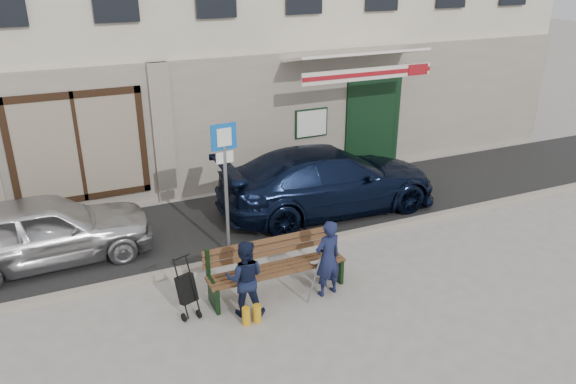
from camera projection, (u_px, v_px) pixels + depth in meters
ground at (315, 292)px, 9.60m from camera, size 80.00×80.00×0.00m
asphalt_lane at (251, 220)px, 12.21m from camera, size 60.00×3.20×0.01m
curb at (280, 250)px, 10.84m from camera, size 60.00×0.18×0.12m
car_silver at (45, 230)px, 10.30m from camera, size 3.89×1.64×1.31m
car_navy at (328, 180)px, 12.43m from camera, size 5.03×2.17×1.44m
parking_sign at (225, 170)px, 10.14m from camera, size 0.48×0.09×2.60m
bench at (274, 268)px, 9.42m from camera, size 2.40×1.17×0.98m
man at (328, 258)px, 9.29m from camera, size 0.54×0.40×1.36m
woman at (245, 278)px, 8.79m from camera, size 0.77×0.69×1.29m
stroller at (187, 290)px, 8.86m from camera, size 0.35×0.45×0.97m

